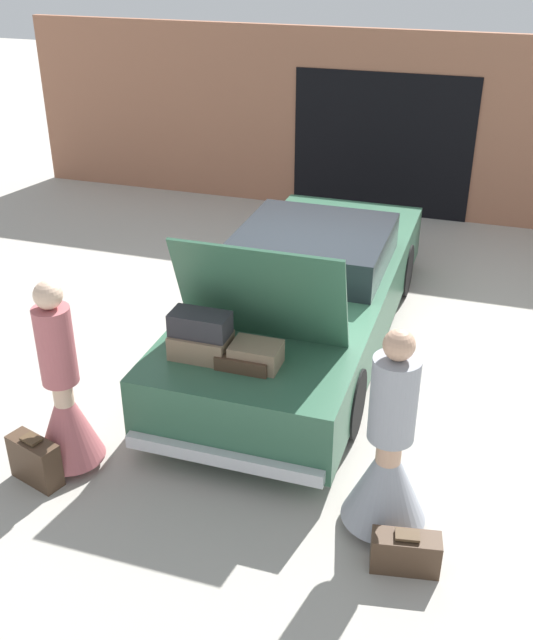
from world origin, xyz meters
The scene contains 7 objects.
ground_plane centered at (0.00, 0.00, 0.00)m, with size 40.00×40.00×0.00m, color #ADA89E.
garage_wall_back centered at (0.00, 4.49, 1.39)m, with size 12.00×0.14×2.80m.
car centered at (0.00, 0.00, 0.58)m, with size 1.86×5.13×1.82m.
person_left centered at (-1.35, -2.70, 0.63)m, with size 0.57×0.57×1.75m.
person_right centered at (1.35, -2.60, 0.62)m, with size 0.66×0.66×1.74m.
suitcase_beside_left_person centered at (-1.52, -2.98, 0.21)m, with size 0.51×0.32×0.44m.
suitcase_beside_right_person centered at (1.58, -3.00, 0.15)m, with size 0.53×0.28×0.33m.
Camera 1 is at (1.85, -7.10, 4.19)m, focal length 42.00 mm.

